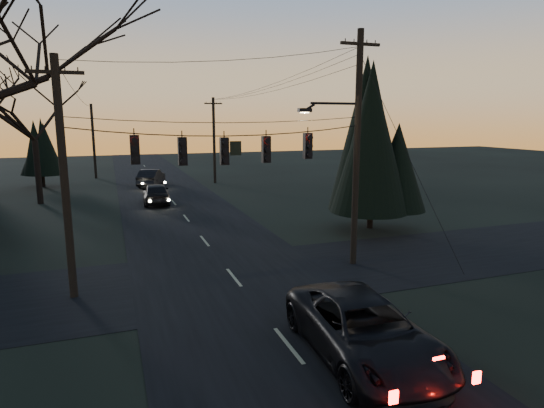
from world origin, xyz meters
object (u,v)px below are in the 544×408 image
object	(u,v)px
evergreen_right	(373,144)
sedan_oncoming_a	(156,193)
utility_pole_right	(353,264)
utility_pole_left	(74,297)
sedan_oncoming_b	(151,178)
utility_pole_far_r	(215,183)
suv_near	(364,330)
utility_pole_far_l	(96,178)

from	to	relation	value
evergreen_right	sedan_oncoming_a	size ratio (longest dim) A/B	1.84
utility_pole_right	evergreen_right	distance (m)	8.74
utility_pole_left	sedan_oncoming_b	size ratio (longest dim) A/B	1.73
utility_pole_far_r	suv_near	distance (m)	35.54
utility_pole_far_r	suv_near	xyz separation A→B (m)	(-3.86, -35.32, 0.82)
utility_pole_right	sedan_oncoming_b	bearing A→B (deg)	102.75
evergreen_right	suv_near	distance (m)	15.96
utility_pole_right	sedan_oncoming_a	distance (m)	19.27
utility_pole_left	utility_pole_far_l	distance (m)	36.00
evergreen_right	sedan_oncoming_a	world-z (taller)	evergreen_right
utility_pole_far_r	evergreen_right	xyz separation A→B (m)	(4.37, -22.29, 4.98)
utility_pole_left	suv_near	distance (m)	10.61
utility_pole_right	utility_pole_left	world-z (taller)	utility_pole_right
utility_pole_left	utility_pole_far_r	bearing A→B (deg)	67.67
suv_near	sedan_oncoming_a	size ratio (longest dim) A/B	1.24
utility_pole_right	utility_pole_far_r	distance (m)	28.00
utility_pole_far_r	sedan_oncoming_a	distance (m)	12.11
utility_pole_left	suv_near	world-z (taller)	utility_pole_left
utility_pole_far_r	utility_pole_far_l	world-z (taller)	utility_pole_far_r
utility_pole_right	suv_near	size ratio (longest dim) A/B	1.70
utility_pole_right	sedan_oncoming_b	size ratio (longest dim) A/B	2.04
utility_pole_right	utility_pole_far_l	world-z (taller)	utility_pole_right
utility_pole_right	evergreen_right	bearing A→B (deg)	52.55
utility_pole_far_r	utility_pole_far_l	size ratio (longest dim) A/B	1.06
suv_near	sedan_oncoming_a	xyz separation A→B (m)	(-2.94, 25.33, -0.01)
utility_pole_right	suv_near	world-z (taller)	utility_pole_right
utility_pole_far_r	suv_near	size ratio (longest dim) A/B	1.45
suv_near	sedan_oncoming_a	bearing A→B (deg)	99.45
utility_pole_far_l	sedan_oncoming_b	world-z (taller)	utility_pole_far_l
utility_pole_right	sedan_oncoming_a	xyz separation A→B (m)	(-6.80, 18.01, 0.81)
utility_pole_left	evergreen_right	xyz separation A→B (m)	(15.87, 5.71, 4.98)
suv_near	sedan_oncoming_b	xyz separation A→B (m)	(-2.44, 35.16, -0.01)
suv_near	sedan_oncoming_a	distance (m)	25.50
utility_pole_far_l	sedan_oncoming_b	size ratio (longest dim) A/B	1.63
utility_pole_left	evergreen_right	size ratio (longest dim) A/B	0.97
utility_pole_far_r	sedan_oncoming_b	xyz separation A→B (m)	(-6.30, -0.16, 0.81)
evergreen_right	sedan_oncoming_a	xyz separation A→B (m)	(-11.17, 12.30, -4.17)
evergreen_right	sedan_oncoming_a	distance (m)	17.13
utility_pole_right	utility_pole_far_r	xyz separation A→B (m)	(0.00, 28.00, 0.00)
utility_pole_far_l	suv_near	bearing A→B (deg)	-80.00
suv_near	sedan_oncoming_a	world-z (taller)	suv_near
utility_pole_left	utility_pole_far_r	distance (m)	30.27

